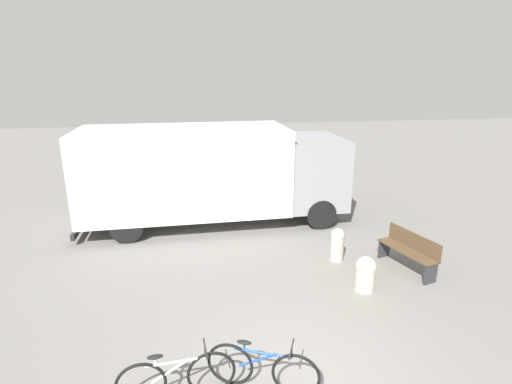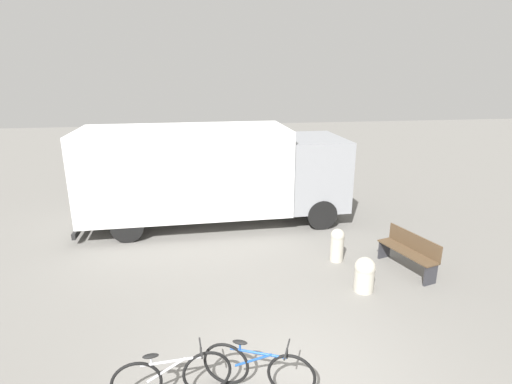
{
  "view_description": "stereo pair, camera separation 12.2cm",
  "coord_description": "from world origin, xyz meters",
  "px_view_note": "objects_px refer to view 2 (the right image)",
  "views": [
    {
      "loc": [
        -1.36,
        -4.66,
        4.47
      ],
      "look_at": [
        0.17,
        4.78,
        1.54
      ],
      "focal_mm": 28.0,
      "sensor_mm": 36.0,
      "label": 1
    },
    {
      "loc": [
        -1.24,
        -4.67,
        4.47
      ],
      "look_at": [
        0.17,
        4.78,
        1.54
      ],
      "focal_mm": 28.0,
      "sensor_mm": 36.0,
      "label": 2
    }
  ],
  "objects_px": {
    "bicycle_near": "(172,377)",
    "bollard_far_bench": "(337,244)",
    "bicycle_middle": "(258,368)",
    "delivery_truck": "(212,171)",
    "bollard_near_bench": "(365,274)",
    "park_bench": "(409,251)"
  },
  "relations": [
    {
      "from": "delivery_truck",
      "to": "bicycle_middle",
      "type": "height_order",
      "value": "delivery_truck"
    },
    {
      "from": "bicycle_middle",
      "to": "bollard_near_bench",
      "type": "relative_size",
      "value": 2.06
    },
    {
      "from": "bicycle_near",
      "to": "park_bench",
      "type": "bearing_deg",
      "value": 26.41
    },
    {
      "from": "bicycle_near",
      "to": "bollard_near_bench",
      "type": "height_order",
      "value": "bicycle_near"
    },
    {
      "from": "park_bench",
      "to": "bollard_near_bench",
      "type": "distance_m",
      "value": 1.57
    },
    {
      "from": "bollard_near_bench",
      "to": "bicycle_near",
      "type": "bearing_deg",
      "value": -148.32
    },
    {
      "from": "bollard_near_bench",
      "to": "bollard_far_bench",
      "type": "xyz_separation_m",
      "value": [
        -0.1,
        1.42,
        0.05
      ]
    },
    {
      "from": "delivery_truck",
      "to": "bollard_near_bench",
      "type": "xyz_separation_m",
      "value": [
        2.95,
        -4.55,
        -1.21
      ]
    },
    {
      "from": "park_bench",
      "to": "bollard_far_bench",
      "type": "distance_m",
      "value": 1.64
    },
    {
      "from": "delivery_truck",
      "to": "bicycle_near",
      "type": "distance_m",
      "value": 7.08
    },
    {
      "from": "bicycle_near",
      "to": "bollard_far_bench",
      "type": "height_order",
      "value": "bollard_far_bench"
    },
    {
      "from": "park_bench",
      "to": "bollard_far_bench",
      "type": "xyz_separation_m",
      "value": [
        -1.48,
        0.69,
        -0.04
      ]
    },
    {
      "from": "bollard_near_bench",
      "to": "bollard_far_bench",
      "type": "distance_m",
      "value": 1.42
    },
    {
      "from": "bicycle_middle",
      "to": "bollard_far_bench",
      "type": "distance_m",
      "value": 4.57
    },
    {
      "from": "bicycle_near",
      "to": "bollard_far_bench",
      "type": "distance_m",
      "value": 5.32
    },
    {
      "from": "bollard_near_bench",
      "to": "bicycle_middle",
      "type": "bearing_deg",
      "value": -137.81
    },
    {
      "from": "park_bench",
      "to": "bicycle_near",
      "type": "height_order",
      "value": "park_bench"
    },
    {
      "from": "bollard_far_bench",
      "to": "bicycle_middle",
      "type": "bearing_deg",
      "value": -123.66
    },
    {
      "from": "park_bench",
      "to": "bollard_near_bench",
      "type": "height_order",
      "value": "park_bench"
    },
    {
      "from": "delivery_truck",
      "to": "park_bench",
      "type": "xyz_separation_m",
      "value": [
        4.34,
        -3.82,
        -1.12
      ]
    },
    {
      "from": "delivery_truck",
      "to": "bollard_far_bench",
      "type": "height_order",
      "value": "delivery_truck"
    },
    {
      "from": "bicycle_near",
      "to": "bicycle_middle",
      "type": "xyz_separation_m",
      "value": [
        1.21,
        -0.01,
        0.0
      ]
    }
  ]
}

